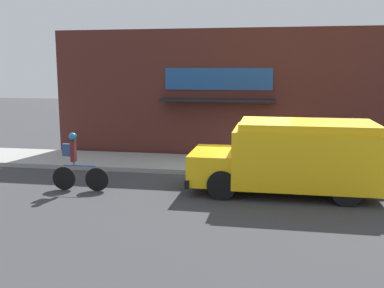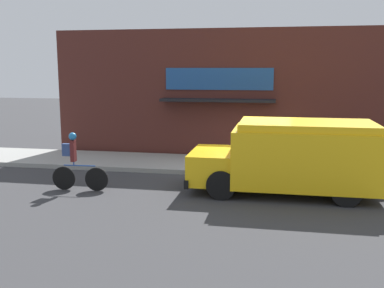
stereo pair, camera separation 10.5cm
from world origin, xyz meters
TOP-DOWN VIEW (x-y plane):
  - ground_plane at (0.00, 0.00)m, footprint 70.00×70.00m
  - sidewalk at (0.00, 1.41)m, footprint 28.00×2.81m
  - storefront at (-0.05, 3.03)m, footprint 16.34×0.91m
  - school_bus at (1.30, -1.62)m, footprint 5.33×2.86m
  - cyclist at (-4.95, -2.49)m, footprint 1.71×0.23m
  - trash_bin at (0.96, 1.40)m, footprint 0.59×0.59m

SIDE VIEW (x-z plane):
  - ground_plane at x=0.00m, z-range 0.00..0.00m
  - sidewalk at x=0.00m, z-range 0.00..0.16m
  - trash_bin at x=0.96m, z-range 0.16..1.07m
  - cyclist at x=-4.95m, z-range -0.03..1.70m
  - school_bus at x=1.30m, z-range 0.05..2.13m
  - storefront at x=-0.05m, z-range 0.00..5.09m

